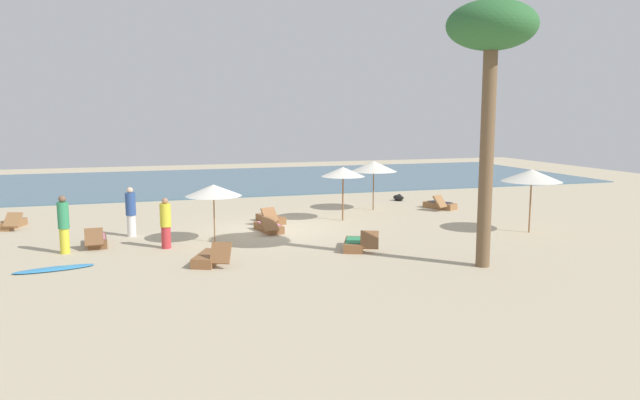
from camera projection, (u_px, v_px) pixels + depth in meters
ground_plane at (276, 230)px, 22.79m from camera, size 60.00×60.00×0.00m
ocean_water at (216, 181)px, 38.86m from camera, size 48.00×16.00×0.06m
umbrella_0 at (532, 176)px, 22.01m from camera, size 2.17×2.17×2.33m
umbrella_1 at (343, 172)px, 24.52m from camera, size 1.78×1.78×2.19m
umbrella_2 at (374, 166)px, 27.16m from camera, size 2.07×2.07×2.23m
umbrella_3 at (214, 190)px, 20.38m from camera, size 1.89×1.89×1.98m
lounger_0 at (97, 240)px, 20.05m from camera, size 0.70×1.73×0.69m
lounger_1 at (356, 244)px, 19.52m from camera, size 1.20×1.80×0.67m
lounger_2 at (210, 258)px, 17.65m from camera, size 1.20×1.76×0.72m
lounger_3 at (271, 219)px, 24.24m from camera, size 1.01×1.78×0.70m
lounger_4 at (440, 205)px, 27.75m from camera, size 1.31×1.76×0.70m
lounger_5 at (11, 224)px, 23.09m from camera, size 1.06×1.80×0.67m
lounger_6 at (269, 227)px, 22.39m from camera, size 0.91×1.78×0.67m
person_0 at (131, 212)px, 21.48m from camera, size 0.36×0.36×1.77m
person_1 at (166, 223)px, 19.58m from camera, size 0.44×0.44×1.66m
person_2 at (64, 224)px, 18.85m from camera, size 0.46×0.46×1.84m
palm_0 at (491, 39)px, 16.49m from camera, size 2.47×2.47×7.40m
dog at (399, 197)px, 30.28m from camera, size 0.56×0.65×0.31m
surfboard at (54, 269)px, 16.96m from camera, size 2.19×0.92×0.07m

